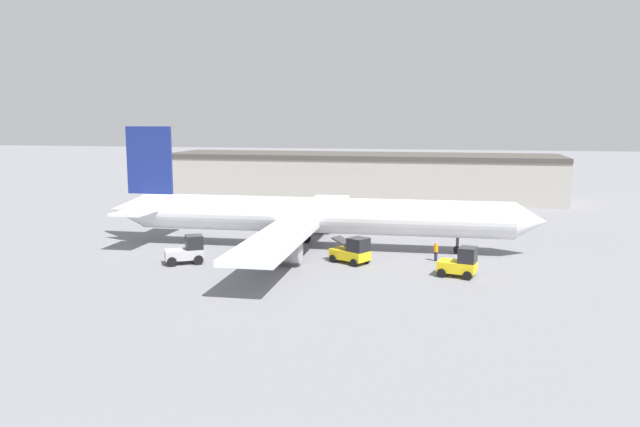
{
  "coord_description": "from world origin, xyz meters",
  "views": [
    {
      "loc": [
        12.45,
        -58.44,
        12.57
      ],
      "look_at": [
        0.0,
        0.0,
        3.43
      ],
      "focal_mm": 35.0,
      "sensor_mm": 36.0,
      "label": 1
    }
  ],
  "objects_px": {
    "airplane": "(309,216)",
    "pushback_tug": "(461,263)",
    "belt_loader_truck": "(352,251)",
    "baggage_tug": "(187,251)",
    "ground_crew_worker": "(436,251)"
  },
  "relations": [
    {
      "from": "baggage_tug",
      "to": "ground_crew_worker",
      "type": "bearing_deg",
      "value": -16.07
    },
    {
      "from": "ground_crew_worker",
      "to": "belt_loader_truck",
      "type": "distance_m",
      "value": 7.54
    },
    {
      "from": "belt_loader_truck",
      "to": "pushback_tug",
      "type": "bearing_deg",
      "value": 13.65
    },
    {
      "from": "airplane",
      "to": "pushback_tug",
      "type": "bearing_deg",
      "value": -31.9
    },
    {
      "from": "airplane",
      "to": "belt_loader_truck",
      "type": "distance_m",
      "value": 8.01
    },
    {
      "from": "belt_loader_truck",
      "to": "pushback_tug",
      "type": "height_order",
      "value": "pushback_tug"
    },
    {
      "from": "belt_loader_truck",
      "to": "pushback_tug",
      "type": "relative_size",
      "value": 1.17
    },
    {
      "from": "baggage_tug",
      "to": "pushback_tug",
      "type": "relative_size",
      "value": 1.13
    },
    {
      "from": "belt_loader_truck",
      "to": "pushback_tug",
      "type": "xyz_separation_m",
      "value": [
        9.21,
        -2.75,
        0.01
      ]
    },
    {
      "from": "ground_crew_worker",
      "to": "baggage_tug",
      "type": "xyz_separation_m",
      "value": [
        -21.26,
        -5.41,
        0.2
      ]
    },
    {
      "from": "ground_crew_worker",
      "to": "pushback_tug",
      "type": "bearing_deg",
      "value": -20.86
    },
    {
      "from": "airplane",
      "to": "pushback_tug",
      "type": "distance_m",
      "value": 16.85
    },
    {
      "from": "baggage_tug",
      "to": "pushback_tug",
      "type": "xyz_separation_m",
      "value": [
        23.34,
        0.21,
        -0.02
      ]
    },
    {
      "from": "belt_loader_truck",
      "to": "baggage_tug",
      "type": "bearing_deg",
      "value": -137.84
    },
    {
      "from": "baggage_tug",
      "to": "pushback_tug",
      "type": "bearing_deg",
      "value": -29.83
    }
  ]
}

